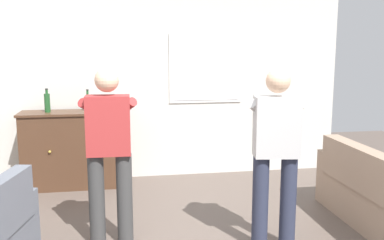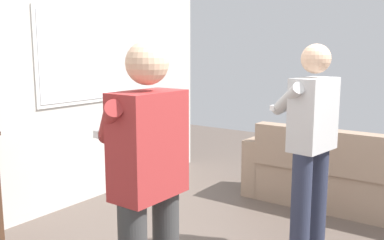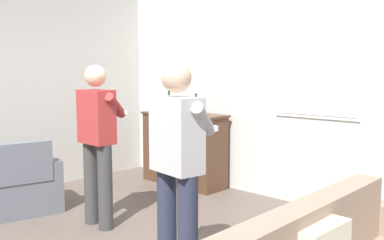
# 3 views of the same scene
# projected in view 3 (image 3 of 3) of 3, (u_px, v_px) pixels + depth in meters

# --- Properties ---
(wall_back_with_window) EXTENTS (5.20, 0.15, 2.80)m
(wall_back_with_window) POSITION_uv_depth(u_px,v_px,m) (276.00, 88.00, 5.41)
(wall_back_with_window) COLOR beige
(wall_back_with_window) RESTS_ON ground
(armchair) EXTENTS (0.81, 0.99, 0.85)m
(armchair) POSITION_uv_depth(u_px,v_px,m) (18.00, 188.00, 4.87)
(armchair) COLOR slate
(armchair) RESTS_ON ground
(sideboard_cabinet) EXTENTS (1.32, 0.49, 1.03)m
(sideboard_cabinet) POSITION_uv_depth(u_px,v_px,m) (184.00, 149.00, 6.13)
(sideboard_cabinet) COLOR #472D1E
(sideboard_cabinet) RESTS_ON ground
(bottle_wine_green) EXTENTS (0.07, 0.07, 0.31)m
(bottle_wine_green) POSITION_uv_depth(u_px,v_px,m) (169.00, 103.00, 6.24)
(bottle_wine_green) COLOR #1E4C23
(bottle_wine_green) RESTS_ON sideboard_cabinet
(bottle_liquor_amber) EXTENTS (0.07, 0.07, 0.29)m
(bottle_liquor_amber) POSITION_uv_depth(u_px,v_px,m) (196.00, 106.00, 5.91)
(bottle_liquor_amber) COLOR #1E4C23
(bottle_liquor_amber) RESTS_ON sideboard_cabinet
(person_standing_left) EXTENTS (0.56, 0.48, 1.68)m
(person_standing_left) POSITION_uv_depth(u_px,v_px,m) (98.00, 138.00, 4.40)
(person_standing_left) COLOR #383838
(person_standing_left) RESTS_ON ground
(person_standing_right) EXTENTS (0.55, 0.50, 1.68)m
(person_standing_right) POSITION_uv_depth(u_px,v_px,m) (178.00, 164.00, 3.14)
(person_standing_right) COLOR #282D42
(person_standing_right) RESTS_ON ground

